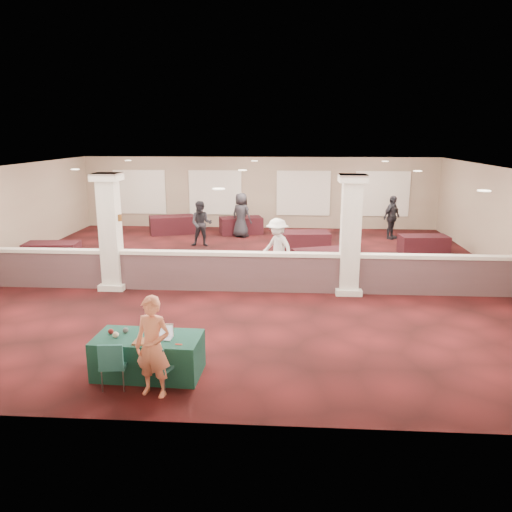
# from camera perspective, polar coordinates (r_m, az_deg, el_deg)

# --- Properties ---
(ground) EXTENTS (16.00, 16.00, 0.00)m
(ground) POSITION_cam_1_polar(r_m,az_deg,el_deg) (15.26, -1.47, -2.24)
(ground) COLOR #431012
(ground) RESTS_ON ground
(wall_back) EXTENTS (16.00, 0.04, 3.20)m
(wall_back) POSITION_cam_1_polar(r_m,az_deg,el_deg) (22.79, 0.36, 7.23)
(wall_back) COLOR gray
(wall_back) RESTS_ON ground
(wall_front) EXTENTS (16.00, 0.04, 3.20)m
(wall_front) POSITION_cam_1_polar(r_m,az_deg,el_deg) (7.23, -7.40, -7.60)
(wall_front) COLOR gray
(wall_front) RESTS_ON ground
(ceiling) EXTENTS (16.00, 16.00, 0.02)m
(ceiling) POSITION_cam_1_polar(r_m,az_deg,el_deg) (14.69, -1.55, 9.84)
(ceiling) COLOR silver
(ceiling) RESTS_ON wall_back
(partition_wall) EXTENTS (15.60, 0.28, 1.10)m
(partition_wall) POSITION_cam_1_polar(r_m,az_deg,el_deg) (13.66, -2.06, -1.70)
(partition_wall) COLOR #52373B
(partition_wall) RESTS_ON ground
(column_left) EXTENTS (0.72, 0.72, 3.20)m
(column_left) POSITION_cam_1_polar(r_m,az_deg,el_deg) (14.21, -16.30, 2.78)
(column_left) COLOR white
(column_left) RESTS_ON ground
(column_right) EXTENTS (0.72, 0.72, 3.20)m
(column_right) POSITION_cam_1_polar(r_m,az_deg,el_deg) (13.45, 10.73, 2.50)
(column_right) COLOR white
(column_right) RESTS_ON ground
(sconce_left) EXTENTS (0.12, 0.12, 0.18)m
(sconce_left) POSITION_cam_1_polar(r_m,az_deg,el_deg) (14.24, -17.46, 4.21)
(sconce_left) COLOR brown
(sconce_left) RESTS_ON column_left
(sconce_right) EXTENTS (0.12, 0.12, 0.18)m
(sconce_right) POSITION_cam_1_polar(r_m,az_deg,el_deg) (14.05, -15.33, 4.24)
(sconce_right) COLOR brown
(sconce_right) RESTS_ON column_left
(near_table) EXTENTS (1.91, 1.02, 0.72)m
(near_table) POSITION_cam_1_polar(r_m,az_deg,el_deg) (9.31, -12.19, -11.05)
(near_table) COLOR #0E362E
(near_table) RESTS_ON ground
(conf_chair_main) EXTENTS (0.53, 0.53, 0.83)m
(conf_chair_main) POSITION_cam_1_polar(r_m,az_deg,el_deg) (8.67, -11.11, -12.00)
(conf_chair_main) COLOR #1F595B
(conf_chair_main) RESTS_ON ground
(conf_chair_side) EXTENTS (0.47, 0.48, 0.86)m
(conf_chair_side) POSITION_cam_1_polar(r_m,az_deg,el_deg) (8.88, -16.05, -11.53)
(conf_chair_side) COLOR #1F595B
(conf_chair_side) RESTS_ON ground
(woman) EXTENTS (0.69, 0.54, 1.71)m
(woman) POSITION_cam_1_polar(r_m,az_deg,el_deg) (8.41, -11.70, -10.11)
(woman) COLOR #FF986E
(woman) RESTS_ON ground
(far_table_front_left) EXTENTS (1.79, 1.01, 0.70)m
(far_table_front_left) POSITION_cam_1_polar(r_m,az_deg,el_deg) (17.96, -22.26, 0.33)
(far_table_front_left) COLOR black
(far_table_front_left) RESTS_ON ground
(far_table_front_center) EXTENTS (2.05, 1.18, 0.79)m
(far_table_front_center) POSITION_cam_1_polar(r_m,az_deg,el_deg) (18.01, 5.25, 1.52)
(far_table_front_center) COLOR black
(far_table_front_center) RESTS_ON ground
(far_table_front_right) EXTENTS (2.10, 1.50, 0.77)m
(far_table_front_right) POSITION_cam_1_polar(r_m,az_deg,el_deg) (15.46, 7.90, -0.68)
(far_table_front_right) COLOR black
(far_table_front_right) RESTS_ON ground
(far_table_back_left) EXTENTS (2.10, 1.55, 0.77)m
(far_table_back_left) POSITION_cam_1_polar(r_m,az_deg,el_deg) (21.88, -9.55, 3.54)
(far_table_back_left) COLOR black
(far_table_back_left) RESTS_ON ground
(far_table_back_center) EXTENTS (1.96, 1.38, 0.72)m
(far_table_back_center) POSITION_cam_1_polar(r_m,az_deg,el_deg) (21.54, -1.72, 3.51)
(far_table_back_center) COLOR black
(far_table_back_center) RESTS_ON ground
(far_table_back_right) EXTENTS (1.74, 0.99, 0.68)m
(far_table_back_right) POSITION_cam_1_polar(r_m,az_deg,el_deg) (18.85, 18.60, 1.21)
(far_table_back_right) COLOR black
(far_table_back_right) RESTS_ON ground
(attendee_a) EXTENTS (0.84, 0.48, 1.74)m
(attendee_a) POSITION_cam_1_polar(r_m,az_deg,el_deg) (19.15, -6.26, 3.67)
(attendee_a) COLOR black
(attendee_a) RESTS_ON ground
(attendee_b) EXTENTS (1.18, 1.16, 1.78)m
(attendee_b) POSITION_cam_1_polar(r_m,az_deg,el_deg) (14.98, 2.45, 0.95)
(attendee_b) COLOR silver
(attendee_b) RESTS_ON ground
(attendee_c) EXTENTS (1.08, 1.10, 1.78)m
(attendee_c) POSITION_cam_1_polar(r_m,az_deg,el_deg) (21.14, 15.24, 4.28)
(attendee_c) COLOR black
(attendee_c) RESTS_ON ground
(attendee_d) EXTENTS (1.03, 0.89, 1.84)m
(attendee_d) POSITION_cam_1_polar(r_m,az_deg,el_deg) (20.77, -1.69, 4.69)
(attendee_d) COLOR black
(attendee_d) RESTS_ON ground
(laptop_base) EXTENTS (0.34, 0.24, 0.02)m
(laptop_base) POSITION_cam_1_polar(r_m,az_deg,el_deg) (9.03, -10.59, -9.20)
(laptop_base) COLOR silver
(laptop_base) RESTS_ON near_table
(laptop_screen) EXTENTS (0.33, 0.03, 0.22)m
(laptop_screen) POSITION_cam_1_polar(r_m,az_deg,el_deg) (9.08, -10.42, -8.25)
(laptop_screen) COLOR silver
(laptop_screen) RESTS_ON near_table
(screen_glow) EXTENTS (0.30, 0.02, 0.19)m
(screen_glow) POSITION_cam_1_polar(r_m,az_deg,el_deg) (9.08, -10.43, -8.35)
(screen_glow) COLOR silver
(screen_glow) RESTS_ON near_table
(knitting) EXTENTS (0.41, 0.31, 0.03)m
(knitting) POSITION_cam_1_polar(r_m,az_deg,el_deg) (8.93, -12.50, -9.54)
(knitting) COLOR #C55F1F
(knitting) RESTS_ON near_table
(yarn_cream) EXTENTS (0.11, 0.11, 0.11)m
(yarn_cream) POSITION_cam_1_polar(r_m,az_deg,el_deg) (9.24, -15.75, -8.65)
(yarn_cream) COLOR beige
(yarn_cream) RESTS_ON near_table
(yarn_red) EXTENTS (0.10, 0.10, 0.10)m
(yarn_red) POSITION_cam_1_polar(r_m,az_deg,el_deg) (9.42, -16.26, -8.27)
(yarn_red) COLOR maroon
(yarn_red) RESTS_ON near_table
(yarn_grey) EXTENTS (0.10, 0.10, 0.10)m
(yarn_grey) POSITION_cam_1_polar(r_m,az_deg,el_deg) (9.39, -14.69, -8.23)
(yarn_grey) COLOR #4F5055
(yarn_grey) RESTS_ON near_table
(scissors) EXTENTS (0.12, 0.03, 0.01)m
(scissors) POSITION_cam_1_polar(r_m,az_deg,el_deg) (8.74, -8.82, -9.95)
(scissors) COLOR red
(scissors) RESTS_ON near_table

